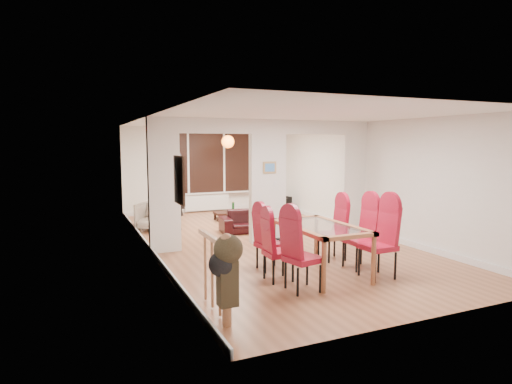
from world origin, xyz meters
TOP-DOWN VIEW (x-y plane):
  - floor at (0.00, 0.00)m, footprint 5.00×9.00m
  - room_walls at (0.00, 0.00)m, footprint 5.00×9.00m
  - divider_wall at (0.00, 0.00)m, footprint 5.00×0.18m
  - bay_window_blinds at (0.00, 4.44)m, footprint 3.00×0.08m
  - radiator at (0.00, 4.40)m, footprint 1.40×0.08m
  - pendant_light at (0.30, 3.30)m, footprint 0.36×0.36m
  - stair_newel at (-2.25, -3.20)m, footprint 0.40×1.20m
  - wall_poster at (-2.47, -2.40)m, footprint 0.04×0.52m
  - pillar_photo at (0.00, -0.10)m, footprint 0.30×0.03m
  - dining_table at (-0.20, -2.41)m, footprint 0.96×1.72m
  - dining_chair_la at (-0.85, -3.01)m, footprint 0.53×0.53m
  - dining_chair_lb at (-0.96, -2.46)m, footprint 0.42×0.42m
  - dining_chair_lc at (-0.84, -1.90)m, footprint 0.45×0.45m
  - dining_chair_ra at (0.52, -2.96)m, footprint 0.47×0.47m
  - dining_chair_rb at (0.58, -2.42)m, footprint 0.46×0.46m
  - dining_chair_rc at (0.45, -1.79)m, footprint 0.44×0.44m
  - sofa at (0.24, 1.10)m, footprint 1.83×0.89m
  - armchair at (-2.00, 2.23)m, footprint 1.03×1.03m
  - person at (-1.52, 2.14)m, footprint 0.79×0.63m
  - television at (2.00, 3.41)m, footprint 0.90×0.34m
  - coffee_table at (0.23, 2.78)m, footprint 1.07×0.76m
  - bottle at (0.26, 2.81)m, footprint 0.07×0.07m
  - bowl at (0.41, 2.78)m, footprint 0.22×0.22m
  - shoes at (0.10, -0.26)m, footprint 0.22×0.24m

SIDE VIEW (x-z plane):
  - floor at x=0.00m, z-range -0.01..0.01m
  - shoes at x=0.10m, z-range 0.00..0.09m
  - coffee_table at x=0.23m, z-range 0.00..0.22m
  - bowl at x=0.41m, z-range 0.22..0.28m
  - sofa at x=0.24m, z-range 0.00..0.51m
  - television at x=2.00m, z-range 0.00..0.52m
  - radiator at x=0.00m, z-range 0.05..0.55m
  - armchair at x=-2.00m, z-range 0.00..0.68m
  - bottle at x=0.26m, z-range 0.22..0.50m
  - dining_table at x=-0.20m, z-range 0.00..0.80m
  - dining_chair_lc at x=-0.84m, z-range 0.00..1.01m
  - dining_chair_lb at x=-0.96m, z-range 0.00..1.02m
  - dining_chair_rc at x=0.45m, z-range 0.00..1.07m
  - stair_newel at x=-2.25m, z-range 0.00..1.10m
  - dining_chair_la at x=-0.85m, z-range 0.00..1.11m
  - dining_chair_rb at x=0.58m, z-range 0.00..1.14m
  - dining_chair_ra at x=0.52m, z-range 0.00..1.18m
  - person at x=-1.52m, z-range 0.00..1.89m
  - room_walls at x=0.00m, z-range 0.00..2.60m
  - divider_wall at x=0.00m, z-range 0.00..2.60m
  - bay_window_blinds at x=0.00m, z-range 0.60..2.40m
  - wall_poster at x=-2.47m, z-range 1.27..1.94m
  - pillar_photo at x=0.00m, z-range 1.48..1.73m
  - pendant_light at x=0.30m, z-range 1.97..2.33m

